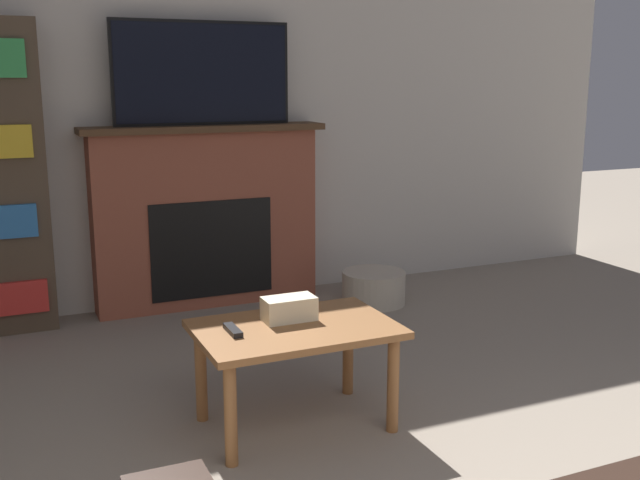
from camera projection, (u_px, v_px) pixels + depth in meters
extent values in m
cube|color=beige|center=(224.00, 93.00, 4.81)|extent=(6.03, 0.06, 2.70)
cube|color=brown|center=(207.00, 219.00, 4.78)|extent=(1.42, 0.22, 1.12)
cube|color=black|center=(212.00, 249.00, 4.72)|extent=(0.78, 0.01, 0.62)
cube|color=#4C331E|center=(204.00, 128.00, 4.64)|extent=(1.52, 0.28, 0.04)
cube|color=black|center=(203.00, 73.00, 4.57)|extent=(1.11, 0.03, 0.63)
cube|color=black|center=(203.00, 73.00, 4.56)|extent=(1.07, 0.01, 0.59)
cube|color=brown|center=(295.00, 329.00, 3.09)|extent=(0.82, 0.54, 0.03)
cylinder|color=brown|center=(231.00, 415.00, 2.81)|extent=(0.05, 0.05, 0.42)
cylinder|color=brown|center=(393.00, 384.00, 3.09)|extent=(0.05, 0.05, 0.42)
cylinder|color=brown|center=(201.00, 375.00, 3.19)|extent=(0.05, 0.05, 0.42)
cylinder|color=brown|center=(348.00, 351.00, 3.47)|extent=(0.05, 0.05, 0.42)
cube|color=beige|center=(289.00, 309.00, 3.15)|extent=(0.22, 0.12, 0.10)
cube|color=black|center=(233.00, 330.00, 3.00)|extent=(0.04, 0.15, 0.02)
cylinder|color=#BCB29E|center=(374.00, 288.00, 4.88)|extent=(0.41, 0.41, 0.21)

